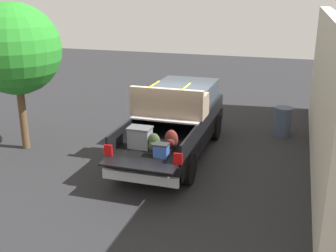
% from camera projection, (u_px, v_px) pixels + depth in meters
% --- Properties ---
extents(ground_plane, '(40.00, 40.00, 0.00)m').
position_uv_depth(ground_plane, '(174.00, 155.00, 12.40)').
color(ground_plane, '#262628').
extents(pickup_truck, '(6.05, 2.07, 2.23)m').
position_uv_depth(pickup_truck, '(178.00, 120.00, 12.43)').
color(pickup_truck, black).
rests_on(pickup_truck, ground_plane).
extents(building_facade, '(11.34, 0.36, 4.12)m').
position_uv_depth(building_facade, '(325.00, 92.00, 11.33)').
color(building_facade, beige).
rests_on(building_facade, ground_plane).
extents(tree_background, '(2.67, 2.67, 4.42)m').
position_uv_depth(tree_background, '(15.00, 49.00, 11.98)').
color(tree_background, brown).
rests_on(tree_background, ground_plane).
extents(trash_can, '(0.60, 0.60, 0.98)m').
position_uv_depth(trash_can, '(283.00, 121.00, 13.91)').
color(trash_can, '#3F4C66').
rests_on(trash_can, ground_plane).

